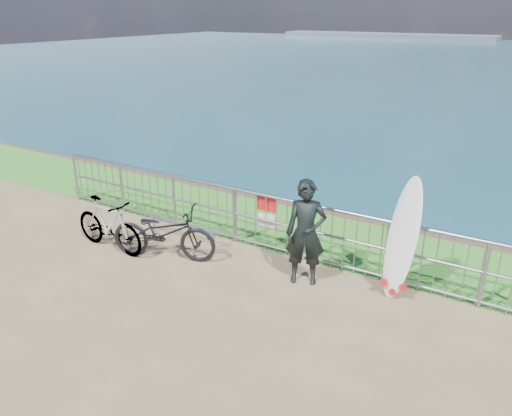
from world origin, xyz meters
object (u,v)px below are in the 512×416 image
Objects in this scene: surfer at (306,233)px; bicycle_near at (164,233)px; surfboard at (401,243)px; bicycle_far at (108,225)px.

surfer is 2.65m from bicycle_near.
surfboard is 1.02× the size of bicycle_near.
surfer is 0.92× the size of bicycle_near.
bicycle_far is (-3.68, -0.83, -0.38)m from surfer.
bicycle_far is at bearing 170.00° from surfer.
surfboard is (1.44, 0.39, 0.02)m from surfer.
surfer is 3.79m from bicycle_far.
surfboard reaches higher than bicycle_far.
surfer is at bearing -164.98° from surfboard.
surfer is 0.91× the size of surfboard.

